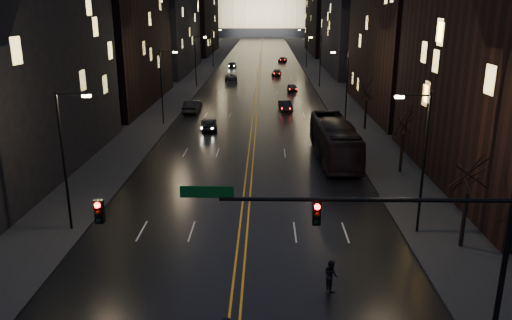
{
  "coord_description": "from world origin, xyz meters",
  "views": [
    {
      "loc": [
        1.36,
        -19.01,
        13.7
      ],
      "look_at": [
        0.77,
        12.6,
        4.01
      ],
      "focal_mm": 35.0,
      "sensor_mm": 36.0,
      "label": 1
    }
  ],
  "objects_px": {
    "traffic_signal": "(374,225)",
    "pedestrian_b": "(331,275)",
    "bus": "(334,140)",
    "oncoming_car_b": "(192,106)",
    "oncoming_car_a": "(209,123)",
    "receding_car_a": "(285,106)"
  },
  "relations": [
    {
      "from": "traffic_signal",
      "to": "pedestrian_b",
      "type": "height_order",
      "value": "traffic_signal"
    },
    {
      "from": "oncoming_car_b",
      "to": "traffic_signal",
      "type": "bearing_deg",
      "value": 109.8
    },
    {
      "from": "oncoming_car_a",
      "to": "receding_car_a",
      "type": "xyz_separation_m",
      "value": [
        9.33,
        11.35,
        -0.06
      ]
    },
    {
      "from": "oncoming_car_b",
      "to": "pedestrian_b",
      "type": "distance_m",
      "value": 46.09
    },
    {
      "from": "oncoming_car_a",
      "to": "oncoming_car_b",
      "type": "xyz_separation_m",
      "value": [
        -3.31,
        9.85,
        0.1
      ]
    },
    {
      "from": "traffic_signal",
      "to": "oncoming_car_b",
      "type": "height_order",
      "value": "traffic_signal"
    },
    {
      "from": "pedestrian_b",
      "to": "traffic_signal",
      "type": "bearing_deg",
      "value": 179.08
    },
    {
      "from": "bus",
      "to": "oncoming_car_b",
      "type": "distance_m",
      "value": 26.77
    },
    {
      "from": "oncoming_car_b",
      "to": "oncoming_car_a",
      "type": "bearing_deg",
      "value": 111.5
    },
    {
      "from": "bus",
      "to": "receding_car_a",
      "type": "height_order",
      "value": "bus"
    },
    {
      "from": "traffic_signal",
      "to": "receding_car_a",
      "type": "relative_size",
      "value": 4.04
    },
    {
      "from": "receding_car_a",
      "to": "pedestrian_b",
      "type": "distance_m",
      "value": 45.66
    },
    {
      "from": "bus",
      "to": "oncoming_car_a",
      "type": "distance_m",
      "value": 17.31
    },
    {
      "from": "traffic_signal",
      "to": "pedestrian_b",
      "type": "relative_size",
      "value": 10.49
    },
    {
      "from": "traffic_signal",
      "to": "pedestrian_b",
      "type": "bearing_deg",
      "value": 109.79
    },
    {
      "from": "oncoming_car_a",
      "to": "oncoming_car_b",
      "type": "bearing_deg",
      "value": -79.36
    },
    {
      "from": "receding_car_a",
      "to": "pedestrian_b",
      "type": "height_order",
      "value": "pedestrian_b"
    },
    {
      "from": "bus",
      "to": "pedestrian_b",
      "type": "relative_size",
      "value": 7.92
    },
    {
      "from": "bus",
      "to": "oncoming_car_a",
      "type": "xyz_separation_m",
      "value": [
        -13.05,
        11.32,
        -1.05
      ]
    },
    {
      "from": "bus",
      "to": "oncoming_car_b",
      "type": "bearing_deg",
      "value": 126.02
    },
    {
      "from": "bus",
      "to": "receding_car_a",
      "type": "distance_m",
      "value": 23.0
    },
    {
      "from": "traffic_signal",
      "to": "bus",
      "type": "height_order",
      "value": "traffic_signal"
    }
  ]
}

